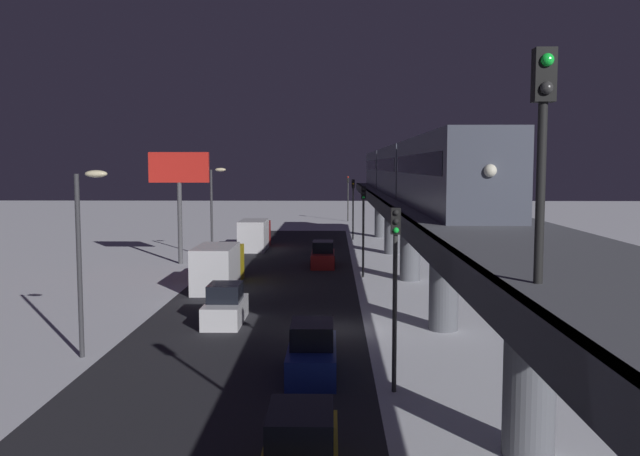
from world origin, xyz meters
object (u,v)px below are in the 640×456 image
Objects in this scene: box_truck at (255,235)px; delivery_van at (219,267)px; rail_signal at (543,124)px; traffic_light_near at (395,272)px; sedan_yellow at (301,456)px; commercial_billboard at (179,178)px; sedan_blue at (312,353)px; traffic_light_mid at (363,218)px; traffic_light_far at (353,200)px; sedan_red at (323,256)px; subway_train at (404,169)px; traffic_light_distant at (348,192)px; sedan_white at (225,307)px.

box_truck is 1.00× the size of delivery_van.
traffic_light_near is at bearing -82.83° from rail_signal.
sedan_yellow is 0.52× the size of commercial_billboard.
rail_signal is at bearing -72.02° from sedan_blue.
commercial_billboard is (4.85, 9.79, 5.48)m from box_truck.
traffic_light_mid is (-2.90, -31.38, 3.40)m from sedan_yellow.
traffic_light_far is (-2.90, -55.65, 3.40)m from sedan_yellow.
sedan_red is at bearing -84.40° from traffic_light_near.
box_truck is 20.34m from delivery_van.
delivery_van is 30.07m from traffic_light_far.
delivery_van is at bearing 71.50° from traffic_light_far.
sedan_red is 19.50m from traffic_light_far.
sedan_blue is at bearing -34.82° from traffic_light_near.
traffic_light_far is (0.00, -24.27, 0.00)m from traffic_light_mid.
rail_signal is 0.54× the size of delivery_van.
subway_train is 8.67× the size of traffic_light_distant.
sedan_yellow is 55.83m from traffic_light_far.
traffic_light_far reaches higher than sedan_red.
sedan_white is 0.57× the size of delivery_van.
delivery_van reaches higher than sedan_white.
sedan_red is at bearing 174.28° from commercial_billboard.
rail_signal is 15.98m from sedan_blue.
sedan_yellow is at bearing 97.89° from box_truck.
subway_train reaches higher than sedan_red.
traffic_light_distant is at bearing 87.92° from sedan_yellow.
commercial_billboard reaches higher than delivery_van.
delivery_van is 10.74m from traffic_light_mid.
traffic_light_mid reaches higher than box_truck.
sedan_blue is at bearing 86.43° from traffic_light_far.
sedan_red is 19.81m from sedan_white.
sedan_blue is (0.00, -9.13, 0.00)m from sedan_yellow.
traffic_light_mid is at bearing -61.25° from sedan_red.
delivery_van is at bearing 114.68° from commercial_billboard.
subway_train is 28.04m from traffic_light_near.
rail_signal is 0.96× the size of sedan_white.
traffic_light_distant is (-7.50, -62.52, 3.40)m from sedan_white.
rail_signal is 0.86× the size of sedan_yellow.
rail_signal is at bearing 110.58° from commercial_billboard.
sedan_red is 0.74× the size of traffic_light_near.
delivery_van is (6.60, -18.13, 0.55)m from sedan_blue.
sedan_red and sedan_yellow have the same top height.
traffic_light_far is at bearing 81.31° from sedan_red.
delivery_van is (2.00, -9.87, 0.55)m from sedan_white.
traffic_light_mid is at bearing 90.00° from traffic_light_far.
sedan_yellow is 8.40m from traffic_light_near.
traffic_light_near is 1.00× the size of traffic_light_distant.
sedan_yellow is 0.73× the size of traffic_light_near.
traffic_light_far reaches higher than sedan_blue.
rail_signal is 0.45× the size of commercial_billboard.
subway_train reaches higher than delivery_van.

